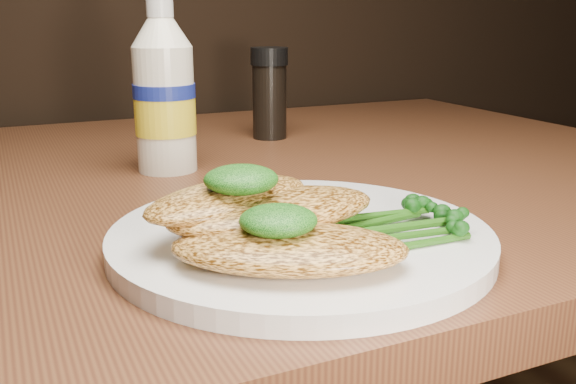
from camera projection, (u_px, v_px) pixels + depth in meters
name	position (u px, v px, depth m)	size (l,w,h in m)	color
plate	(301.00, 238.00, 0.47)	(0.28, 0.28, 0.01)	white
chicken_front	(289.00, 248.00, 0.40)	(0.15, 0.08, 0.02)	gold
chicken_mid	(274.00, 210.00, 0.45)	(0.16, 0.08, 0.02)	gold
chicken_back	(229.00, 199.00, 0.45)	(0.14, 0.07, 0.02)	gold
pesto_front	(278.00, 220.00, 0.40)	(0.05, 0.04, 0.02)	black
pesto_back	(241.00, 179.00, 0.43)	(0.05, 0.05, 0.02)	black
broccolini_bundle	(381.00, 221.00, 0.46)	(0.14, 0.11, 0.02)	#225512
mayo_bottle	(164.00, 85.00, 0.68)	(0.07, 0.07, 0.19)	white
pepper_grinder	(269.00, 93.00, 0.87)	(0.05, 0.05, 0.12)	black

